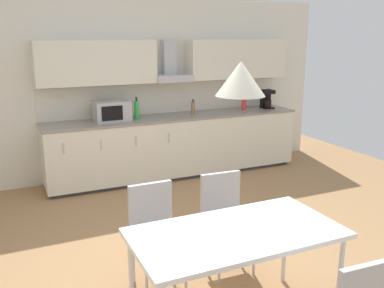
# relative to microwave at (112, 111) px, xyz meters

# --- Properties ---
(ground_plane) EXTENTS (8.65, 8.74, 0.02)m
(ground_plane) POSITION_rel_microwave_xyz_m (0.09, -2.59, -1.06)
(ground_plane) COLOR #9E754C
(wall_back) EXTENTS (6.92, 0.10, 2.59)m
(wall_back) POSITION_rel_microwave_xyz_m (0.09, 0.38, 0.25)
(wall_back) COLOR silver
(wall_back) RESTS_ON ground_plane
(kitchen_counter) EXTENTS (3.84, 0.68, 0.91)m
(kitchen_counter) POSITION_rel_microwave_xyz_m (0.95, 0.00, -0.59)
(kitchen_counter) COLOR #333333
(kitchen_counter) RESTS_ON ground_plane
(backsplash_tile) EXTENTS (3.82, 0.02, 0.45)m
(backsplash_tile) POSITION_rel_microwave_xyz_m (0.95, 0.31, 0.09)
(backsplash_tile) COLOR silver
(backsplash_tile) RESTS_ON kitchen_counter
(upper_wall_cabinets) EXTENTS (3.82, 0.40, 0.60)m
(upper_wall_cabinets) POSITION_rel_microwave_xyz_m (0.95, 0.16, 0.65)
(upper_wall_cabinets) COLOR silver
(microwave) EXTENTS (0.48, 0.35, 0.28)m
(microwave) POSITION_rel_microwave_xyz_m (0.00, 0.00, 0.00)
(microwave) COLOR #ADADB2
(microwave) RESTS_ON kitchen_counter
(coffee_maker) EXTENTS (0.18, 0.19, 0.30)m
(coffee_maker) POSITION_rel_microwave_xyz_m (2.56, 0.03, 0.01)
(coffee_maker) COLOR black
(coffee_maker) RESTS_ON kitchen_counter
(bottle_red) EXTENTS (0.08, 0.08, 0.28)m
(bottle_red) POSITION_rel_microwave_xyz_m (2.15, 0.04, -0.02)
(bottle_red) COLOR red
(bottle_red) RESTS_ON kitchen_counter
(bottle_green) EXTENTS (0.07, 0.07, 0.32)m
(bottle_green) POSITION_rel_microwave_xyz_m (0.35, -0.02, -0.00)
(bottle_green) COLOR green
(bottle_green) RESTS_ON kitchen_counter
(bottle_brown) EXTENTS (0.06, 0.06, 0.24)m
(bottle_brown) POSITION_rel_microwave_xyz_m (1.21, -0.05, -0.04)
(bottle_brown) COLOR brown
(bottle_brown) RESTS_ON kitchen_counter
(dining_table) EXTENTS (1.47, 0.77, 0.75)m
(dining_table) POSITION_rel_microwave_xyz_m (-0.00, -3.41, -0.35)
(dining_table) COLOR white
(dining_table) RESTS_ON ground_plane
(chair_far_left) EXTENTS (0.40, 0.40, 0.87)m
(chair_far_left) POSITION_rel_microwave_xyz_m (-0.33, -2.65, -0.51)
(chair_far_left) COLOR #B2B2B7
(chair_far_left) RESTS_ON ground_plane
(chair_far_right) EXTENTS (0.42, 0.42, 0.87)m
(chair_far_right) POSITION_rel_microwave_xyz_m (0.33, -2.65, -0.51)
(chair_far_right) COLOR #B2B2B7
(chair_far_right) RESTS_ON ground_plane
(pendant_lamp) EXTENTS (0.32, 0.32, 0.22)m
(pendant_lamp) POSITION_rel_microwave_xyz_m (-0.00, -3.41, 0.75)
(pendant_lamp) COLOR silver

